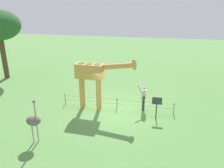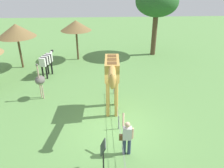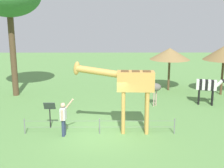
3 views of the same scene
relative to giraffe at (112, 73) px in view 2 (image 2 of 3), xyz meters
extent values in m
plane|color=#60934C|center=(1.36, 0.09, -2.33)|extent=(60.00, 60.00, 0.00)
cylinder|color=gold|center=(0.26, 0.21, -1.31)|extent=(0.18, 0.18, 2.04)
cylinder|color=gold|center=(0.23, -0.23, -1.31)|extent=(0.18, 0.18, 2.04)
cylinder|color=gold|center=(-0.84, 0.26, -1.31)|extent=(0.18, 0.18, 2.04)
cylinder|color=gold|center=(-0.86, -0.18, -1.31)|extent=(0.18, 0.18, 2.04)
cube|color=gold|center=(-0.30, 0.02, 0.16)|extent=(1.73, 0.79, 0.90)
cube|color=brown|center=(0.20, -0.01, 0.62)|extent=(0.38, 0.46, 0.02)
cube|color=brown|center=(-0.30, 0.02, 0.62)|extent=(0.38, 0.46, 0.02)
cube|color=brown|center=(-0.80, 0.04, 0.62)|extent=(0.38, 0.46, 0.02)
cylinder|color=gold|center=(1.35, -0.07, 0.58)|extent=(2.17, 0.43, 0.62)
ellipsoid|color=gold|center=(2.40, -0.12, 0.73)|extent=(0.38, 0.28, 0.67)
cylinder|color=brown|center=(2.40, -0.06, 0.91)|extent=(0.05, 0.05, 0.14)
cylinder|color=brown|center=(2.40, -0.18, 0.91)|extent=(0.05, 0.05, 0.14)
cylinder|color=navy|center=(3.00, 0.33, -1.94)|extent=(0.14, 0.14, 0.78)
cylinder|color=navy|center=(3.02, 0.53, -1.94)|extent=(0.14, 0.14, 0.78)
cube|color=silver|center=(3.01, 0.43, -1.27)|extent=(0.27, 0.38, 0.55)
sphere|color=#D8AD8C|center=(3.01, 0.43, -0.86)|extent=(0.22, 0.22, 0.22)
cylinder|color=#D8AD8C|center=(2.72, 0.30, -0.83)|extent=(0.41, 0.12, 0.48)
cylinder|color=#D8AD8C|center=(3.03, 0.65, -1.28)|extent=(0.08, 0.08, 0.50)
cube|color=brown|center=(3.04, 0.21, -1.45)|extent=(0.14, 0.21, 0.24)
cylinder|color=black|center=(-5.47, -4.41, -1.85)|extent=(0.12, 0.12, 0.95)
cylinder|color=black|center=(-5.39, -4.12, -1.85)|extent=(0.12, 0.12, 0.95)
cylinder|color=black|center=(-4.70, -4.63, -1.85)|extent=(0.12, 0.12, 0.95)
cylinder|color=black|center=(-4.62, -4.34, -1.85)|extent=(0.12, 0.12, 0.95)
cube|color=silver|center=(-4.55, -4.51, -1.08)|extent=(0.28, 0.47, 0.60)
cube|color=black|center=(-4.71, -4.47, -1.08)|extent=(0.28, 0.47, 0.60)
cube|color=silver|center=(-4.88, -4.42, -1.08)|extent=(0.28, 0.47, 0.60)
cube|color=black|center=(-5.04, -4.38, -1.08)|extent=(0.28, 0.47, 0.60)
cube|color=silver|center=(-5.21, -4.33, -1.08)|extent=(0.28, 0.47, 0.60)
cube|color=black|center=(-5.37, -4.28, -1.08)|extent=(0.28, 0.47, 0.60)
cube|color=silver|center=(-5.54, -4.24, -1.08)|extent=(0.28, 0.47, 0.60)
cylinder|color=silver|center=(-5.77, -4.17, -0.93)|extent=(0.48, 0.31, 0.47)
ellipsoid|color=black|center=(-6.01, -4.11, -0.78)|extent=(0.43, 0.28, 0.22)
cylinder|color=#CC9E93|center=(-1.78, -3.99, -1.88)|extent=(0.07, 0.07, 0.90)
cylinder|color=#CC9E93|center=(-1.94, -4.15, -1.88)|extent=(0.07, 0.07, 0.90)
ellipsoid|color=#66605B|center=(-1.86, -4.07, -1.15)|extent=(0.70, 0.56, 0.49)
cylinder|color=#CC9E93|center=(-1.71, -4.07, -0.60)|extent=(0.08, 0.08, 0.80)
sphere|color=#66605B|center=(-1.71, -4.07, -0.15)|extent=(0.14, 0.14, 0.14)
cylinder|color=brown|center=(-6.86, -6.70, -1.10)|extent=(0.16, 0.16, 2.44)
cone|color=brown|center=(-6.86, -6.70, 0.60)|extent=(2.80, 2.80, 0.97)
cylinder|color=brown|center=(-8.45, -2.46, -1.08)|extent=(0.16, 0.16, 2.50)
cone|color=brown|center=(-8.45, -2.46, 0.58)|extent=(2.52, 2.52, 0.81)
cylinder|color=brown|center=(-9.38, 4.26, -0.57)|extent=(0.43, 0.43, 3.52)
ellipsoid|color=#285B28|center=(-9.38, 4.26, 2.26)|extent=(3.57, 3.57, 2.50)
cylinder|color=black|center=(3.82, -0.54, -1.85)|extent=(0.06, 0.06, 0.95)
cube|color=#333D38|center=(3.82, -0.54, -1.20)|extent=(0.56, 0.21, 0.38)
cylinder|color=slate|center=(-2.14, 0.24, -1.95)|extent=(0.05, 0.05, 0.75)
cylinder|color=slate|center=(1.36, 0.24, -1.95)|extent=(0.05, 0.05, 0.75)
cube|color=slate|center=(1.36, 0.24, -1.69)|extent=(7.00, 0.01, 0.01)
cube|color=slate|center=(1.36, 0.24, -1.99)|extent=(7.00, 0.01, 0.01)
camera|label=1|loc=(3.64, -12.36, 4.16)|focal=35.75mm
camera|label=2|loc=(10.01, -0.57, 4.44)|focal=35.91mm
camera|label=3|loc=(0.84, 13.15, 3.14)|focal=47.23mm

